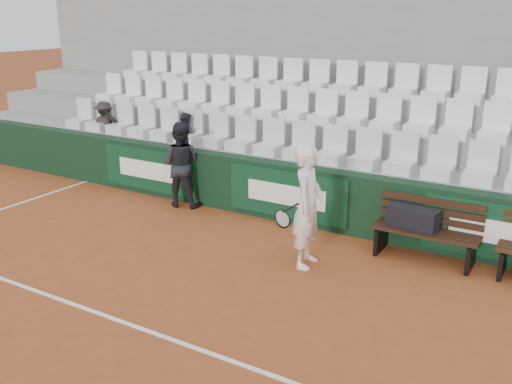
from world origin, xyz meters
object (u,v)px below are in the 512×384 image
object	(u,v)px
spectator_a	(103,105)
spectator_b	(107,107)
sports_bag_left	(413,218)
ball_kid	(181,164)
water_bottle_near	(377,243)
spectator_c	(185,116)
bench_left	(424,245)
tennis_player	(308,206)

from	to	relation	value
spectator_a	spectator_b	size ratio (longest dim) A/B	1.07
sports_bag_left	spectator_a	distance (m)	7.11
spectator_b	ball_kid	bearing A→B (deg)	146.34
sports_bag_left	spectator_b	world-z (taller)	spectator_b
water_bottle_near	ball_kid	size ratio (longest dim) A/B	0.16
spectator_a	spectator_c	world-z (taller)	spectator_a
sports_bag_left	spectator_a	size ratio (longest dim) A/B	0.68
bench_left	tennis_player	size ratio (longest dim) A/B	0.85
ball_kid	bench_left	bearing A→B (deg)	163.07
tennis_player	spectator_c	distance (m)	4.15
tennis_player	spectator_c	world-z (taller)	spectator_c
bench_left	spectator_a	distance (m)	7.37
ball_kid	spectator_a	xyz separation A→B (m)	(-2.67, 0.81, 0.75)
ball_kid	spectator_b	xyz separation A→B (m)	(-2.58, 0.81, 0.72)
spectator_c	spectator_a	bearing A→B (deg)	18.40
sports_bag_left	ball_kid	xyz separation A→B (m)	(-4.32, 0.11, 0.18)
sports_bag_left	tennis_player	world-z (taller)	tennis_player
bench_left	water_bottle_near	size ratio (longest dim) A/B	6.13
ball_kid	tennis_player	bearing A→B (deg)	144.57
tennis_player	sports_bag_left	bearing A→B (deg)	40.95
spectator_b	spectator_c	world-z (taller)	spectator_c
sports_bag_left	spectator_a	xyz separation A→B (m)	(-6.99, 0.93, 0.93)
tennis_player	ball_kid	size ratio (longest dim) A/B	1.12
water_bottle_near	tennis_player	bearing A→B (deg)	-125.51
spectator_a	bench_left	bearing A→B (deg)	175.80
sports_bag_left	tennis_player	size ratio (longest dim) A/B	0.41
water_bottle_near	ball_kid	distance (m)	3.89
ball_kid	spectator_b	world-z (taller)	spectator_b
bench_left	spectator_b	size ratio (longest dim) A/B	1.50
spectator_b	tennis_player	bearing A→B (deg)	144.80
water_bottle_near	ball_kid	bearing A→B (deg)	177.48
water_bottle_near	spectator_b	bearing A→B (deg)	171.30
sports_bag_left	spectator_c	world-z (taller)	spectator_c
tennis_player	ball_kid	xyz separation A→B (m)	(-3.12, 1.15, -0.09)
bench_left	spectator_b	bearing A→B (deg)	172.36
water_bottle_near	bench_left	bearing A→B (deg)	2.28
ball_kid	spectator_a	world-z (taller)	spectator_a
water_bottle_near	tennis_player	xyz separation A→B (m)	(-0.70, -0.99, 0.76)
spectator_b	spectator_c	bearing A→B (deg)	163.84
sports_bag_left	water_bottle_near	size ratio (longest dim) A/B	2.96
bench_left	spectator_a	size ratio (longest dim) A/B	1.40
ball_kid	spectator_c	size ratio (longest dim) A/B	1.53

